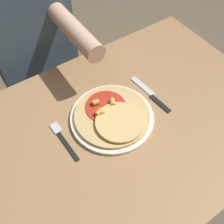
{
  "coord_description": "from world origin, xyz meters",
  "views": [
    {
      "loc": [
        -0.31,
        -0.4,
        1.5
      ],
      "look_at": [
        -0.01,
        0.05,
        0.77
      ],
      "focal_mm": 42.0,
      "sensor_mm": 36.0,
      "label": 1
    }
  ],
  "objects_px": {
    "fork": "(63,139)",
    "knife": "(151,95)",
    "person_diner": "(32,43)",
    "plate": "(112,117)",
    "pizza": "(113,116)",
    "dining_table": "(120,142)"
  },
  "relations": [
    {
      "from": "dining_table",
      "to": "plate",
      "type": "bearing_deg",
      "value": 100.5
    },
    {
      "from": "knife",
      "to": "person_diner",
      "type": "bearing_deg",
      "value": 116.05
    },
    {
      "from": "knife",
      "to": "dining_table",
      "type": "bearing_deg",
      "value": -164.01
    },
    {
      "from": "pizza",
      "to": "fork",
      "type": "xyz_separation_m",
      "value": [
        -0.19,
        0.03,
        -0.02
      ]
    },
    {
      "from": "dining_table",
      "to": "knife",
      "type": "distance_m",
      "value": 0.22
    },
    {
      "from": "knife",
      "to": "fork",
      "type": "bearing_deg",
      "value": 177.3
    },
    {
      "from": "person_diner",
      "to": "pizza",
      "type": "bearing_deg",
      "value": -82.39
    },
    {
      "from": "dining_table",
      "to": "plate",
      "type": "relative_size",
      "value": 3.94
    },
    {
      "from": "pizza",
      "to": "person_diner",
      "type": "bearing_deg",
      "value": 97.61
    },
    {
      "from": "dining_table",
      "to": "knife",
      "type": "relative_size",
      "value": 5.32
    },
    {
      "from": "fork",
      "to": "person_diner",
      "type": "xyz_separation_m",
      "value": [
        0.11,
        0.51,
        0.01
      ]
    },
    {
      "from": "dining_table",
      "to": "person_diner",
      "type": "relative_size",
      "value": 0.94
    },
    {
      "from": "dining_table",
      "to": "pizza",
      "type": "xyz_separation_m",
      "value": [
        -0.01,
        0.04,
        0.13
      ]
    },
    {
      "from": "dining_table",
      "to": "fork",
      "type": "relative_size",
      "value": 6.7
    },
    {
      "from": "plate",
      "to": "dining_table",
      "type": "bearing_deg",
      "value": -79.5
    },
    {
      "from": "plate",
      "to": "pizza",
      "type": "distance_m",
      "value": 0.02
    },
    {
      "from": "knife",
      "to": "person_diner",
      "type": "height_order",
      "value": "person_diner"
    },
    {
      "from": "pizza",
      "to": "knife",
      "type": "height_order",
      "value": "pizza"
    },
    {
      "from": "fork",
      "to": "knife",
      "type": "height_order",
      "value": "same"
    },
    {
      "from": "person_diner",
      "to": "plate",
      "type": "bearing_deg",
      "value": -82.25
    },
    {
      "from": "plate",
      "to": "pizza",
      "type": "height_order",
      "value": "pizza"
    },
    {
      "from": "pizza",
      "to": "fork",
      "type": "relative_size",
      "value": 1.53
    }
  ]
}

